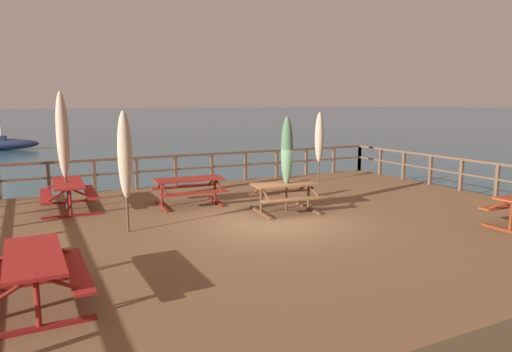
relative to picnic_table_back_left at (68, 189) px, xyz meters
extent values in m
plane|color=#2D5B6B|center=(4.35, -3.58, -1.40)|extent=(600.00, 600.00, 0.00)
cube|color=brown|center=(4.35, -3.58, -0.98)|extent=(15.18, 11.90, 0.84)
cube|color=brown|center=(4.35, 2.21, 0.49)|extent=(14.88, 0.09, 0.08)
cube|color=brown|center=(4.35, 2.21, 0.01)|extent=(14.88, 0.07, 0.06)
cube|color=brown|center=(-0.38, 2.21, -0.04)|extent=(0.10, 0.10, 1.05)
cube|color=brown|center=(0.97, 2.21, -0.04)|extent=(0.10, 0.10, 1.05)
cube|color=brown|center=(2.32, 2.21, -0.04)|extent=(0.10, 0.10, 1.05)
cube|color=brown|center=(3.67, 2.21, -0.04)|extent=(0.10, 0.10, 1.05)
cube|color=brown|center=(5.02, 2.21, -0.04)|extent=(0.10, 0.10, 1.05)
cube|color=brown|center=(6.38, 2.21, -0.04)|extent=(0.10, 0.10, 1.05)
cube|color=brown|center=(7.73, 2.21, -0.04)|extent=(0.10, 0.10, 1.05)
cube|color=brown|center=(9.08, 2.21, -0.04)|extent=(0.10, 0.10, 1.05)
cube|color=brown|center=(10.43, 2.21, -0.04)|extent=(0.10, 0.10, 1.05)
cube|color=brown|center=(11.79, 2.21, -0.04)|extent=(0.10, 0.10, 1.05)
cube|color=brown|center=(11.79, -3.58, 0.49)|extent=(0.09, 11.60, 0.08)
cube|color=brown|center=(11.79, -3.58, 0.01)|extent=(0.07, 11.60, 0.06)
cube|color=brown|center=(11.79, -4.23, -0.04)|extent=(0.10, 0.10, 1.05)
cube|color=brown|center=(11.79, -2.94, -0.04)|extent=(0.10, 0.10, 1.05)
cube|color=brown|center=(11.79, -1.65, -0.04)|extent=(0.10, 0.10, 1.05)
cube|color=brown|center=(11.79, -0.36, -0.04)|extent=(0.10, 0.10, 1.05)
cube|color=brown|center=(11.79, 0.92, -0.04)|extent=(0.10, 0.10, 1.05)
cube|color=brown|center=(11.79, 2.21, -0.04)|extent=(0.10, 0.10, 1.05)
cube|color=maroon|center=(0.00, 0.00, 0.18)|extent=(0.83, 2.19, 0.05)
cube|color=maroon|center=(0.56, -0.02, -0.12)|extent=(0.35, 2.17, 0.04)
cube|color=maroon|center=(-0.56, 0.02, -0.12)|extent=(0.35, 2.17, 0.04)
cube|color=maroon|center=(-0.03, -0.90, -0.53)|extent=(1.40, 0.13, 0.06)
cylinder|color=maroon|center=(-0.03, -0.90, -0.19)|extent=(0.07, 0.07, 0.74)
cylinder|color=maroon|center=(0.25, -0.91, 0.03)|extent=(0.63, 0.08, 0.37)
cylinder|color=maroon|center=(-0.31, -0.89, 0.03)|extent=(0.63, 0.08, 0.37)
cube|color=maroon|center=(0.03, 0.90, -0.53)|extent=(1.40, 0.13, 0.06)
cylinder|color=maroon|center=(0.03, 0.90, -0.19)|extent=(0.07, 0.07, 0.74)
cylinder|color=maroon|center=(0.31, 0.89, 0.03)|extent=(0.63, 0.08, 0.37)
cylinder|color=maroon|center=(-0.25, 0.91, 0.03)|extent=(0.63, 0.08, 0.37)
cube|color=#993819|center=(9.29, -6.31, -0.12)|extent=(1.66, 0.32, 0.04)
cube|color=maroon|center=(8.63, -6.85, -0.53)|extent=(0.11, 1.40, 0.06)
cylinder|color=maroon|center=(8.63, -6.85, -0.19)|extent=(0.07, 0.07, 0.74)
cylinder|color=maroon|center=(8.63, -6.57, 0.03)|extent=(0.07, 0.63, 0.37)
cube|color=brown|center=(5.15, -2.83, 0.18)|extent=(1.82, 0.93, 0.05)
cube|color=brown|center=(5.10, -3.39, -0.12)|extent=(1.77, 0.45, 0.04)
cube|color=brown|center=(5.21, -2.28, -0.12)|extent=(1.77, 0.45, 0.04)
cube|color=brown|center=(4.46, -2.76, -0.53)|extent=(0.22, 1.40, 0.06)
cylinder|color=brown|center=(4.46, -2.76, -0.19)|extent=(0.07, 0.07, 0.74)
cylinder|color=brown|center=(4.43, -3.04, 0.03)|extent=(0.12, 0.63, 0.37)
cylinder|color=brown|center=(4.49, -2.49, 0.03)|extent=(0.12, 0.63, 0.37)
cube|color=brown|center=(5.85, -2.90, -0.53)|extent=(0.22, 1.40, 0.06)
cylinder|color=brown|center=(5.85, -2.90, -0.19)|extent=(0.07, 0.07, 0.74)
cylinder|color=brown|center=(5.82, -3.18, 0.03)|extent=(0.12, 0.63, 0.37)
cylinder|color=brown|center=(5.87, -2.62, 0.03)|extent=(0.12, 0.63, 0.37)
cube|color=maroon|center=(-0.95, -6.19, 0.18)|extent=(0.78, 2.04, 0.05)
cube|color=maroon|center=(-0.39, -6.18, -0.12)|extent=(0.30, 2.04, 0.04)
cube|color=maroon|center=(-0.94, -7.03, -0.53)|extent=(1.40, 0.10, 0.06)
cylinder|color=maroon|center=(-0.94, -7.03, -0.19)|extent=(0.07, 0.07, 0.74)
cylinder|color=maroon|center=(-0.66, -7.02, 0.03)|extent=(0.63, 0.06, 0.37)
cylinder|color=maroon|center=(-1.22, -7.03, 0.03)|extent=(0.63, 0.06, 0.37)
cube|color=maroon|center=(-0.96, -5.35, -0.53)|extent=(1.40, 0.10, 0.06)
cylinder|color=maroon|center=(-0.96, -5.35, -0.19)|extent=(0.07, 0.07, 0.74)
cylinder|color=maroon|center=(-0.68, -5.35, 0.03)|extent=(0.63, 0.06, 0.37)
cylinder|color=maroon|center=(-1.24, -5.35, 0.03)|extent=(0.63, 0.06, 0.37)
cube|color=maroon|center=(3.12, -0.90, 0.18)|extent=(1.95, 0.85, 0.05)
cube|color=maroon|center=(3.09, -1.46, -0.12)|extent=(1.93, 0.37, 0.04)
cube|color=maroon|center=(3.15, -0.34, -0.12)|extent=(1.93, 0.37, 0.04)
cube|color=maroon|center=(2.34, -0.86, -0.53)|extent=(0.15, 1.40, 0.06)
cylinder|color=maroon|center=(2.34, -0.86, -0.19)|extent=(0.07, 0.07, 0.74)
cylinder|color=maroon|center=(2.33, -1.14, 0.03)|extent=(0.09, 0.63, 0.37)
cylinder|color=maroon|center=(2.36, -0.58, 0.03)|extent=(0.09, 0.63, 0.37)
cube|color=maroon|center=(3.89, -0.94, -0.53)|extent=(0.15, 1.40, 0.06)
cylinder|color=maroon|center=(3.89, -0.94, -0.19)|extent=(0.07, 0.07, 0.74)
cylinder|color=maroon|center=(3.88, -1.22, 0.03)|extent=(0.09, 0.63, 0.37)
cylinder|color=maroon|center=(3.91, -0.66, 0.03)|extent=(0.09, 0.63, 0.37)
cylinder|color=#4C3828|center=(-0.05, -0.04, 0.94)|extent=(0.06, 0.06, 3.02)
ellipsoid|color=tan|center=(-0.05, -0.04, 1.48)|extent=(0.32, 0.32, 2.29)
cylinder|color=#71614F|center=(-0.05, -0.04, 1.31)|extent=(0.21, 0.21, 0.05)
cone|color=#4C3828|center=(-0.05, -0.04, 2.52)|extent=(0.10, 0.10, 0.14)
cylinder|color=#4C3828|center=(8.67, 0.74, 0.64)|extent=(0.06, 0.06, 2.41)
ellipsoid|color=tan|center=(8.67, 0.74, 1.06)|extent=(0.32, 0.32, 1.83)
cylinder|color=#71614F|center=(8.67, 0.74, 0.93)|extent=(0.21, 0.21, 0.05)
cone|color=#4C3828|center=(8.67, 0.74, 1.91)|extent=(0.10, 0.10, 0.14)
cylinder|color=#4C3828|center=(5.19, -2.84, 0.63)|extent=(0.06, 0.06, 2.40)
ellipsoid|color=#4C704C|center=(5.19, -2.84, 1.06)|extent=(0.32, 0.32, 1.82)
cylinder|color=#2D432D|center=(5.19, -2.84, 0.92)|extent=(0.21, 0.21, 0.05)
cone|color=#4C3828|center=(5.19, -2.84, 1.90)|extent=(0.10, 0.10, 0.14)
cylinder|color=#4C3828|center=(1.00, -2.94, 0.72)|extent=(0.06, 0.06, 2.58)
ellipsoid|color=tan|center=(1.00, -2.94, 1.18)|extent=(0.32, 0.32, 1.96)
cylinder|color=#71614F|center=(1.00, -2.94, 1.03)|extent=(0.21, 0.21, 0.05)
cone|color=#4C3828|center=(1.00, -2.94, 2.08)|extent=(0.10, 0.10, 0.14)
camera|label=1|loc=(-0.92, -13.15, 2.32)|focal=32.08mm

